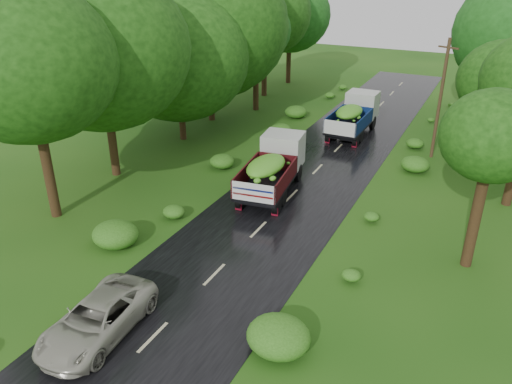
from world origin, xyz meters
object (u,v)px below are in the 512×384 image
Objects in this scene: truck_near at (273,165)px; utility_pole at (440,99)px; truck_far at (355,114)px; car at (97,319)px.

utility_pole reaches higher than truck_near.
truck_far is at bearing 76.16° from truck_near.
utility_pole is (7.40, 21.73, 3.07)m from car.
truck_near is 0.89× the size of utility_pole.
utility_pole reaches higher than truck_far.
car is (-0.52, -12.85, -0.82)m from truck_near.
truck_near is 11.45m from utility_pole.
car is (-1.71, -23.95, -0.81)m from truck_far.
truck_near is 1.40× the size of car.
truck_far is 6.51m from utility_pole.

